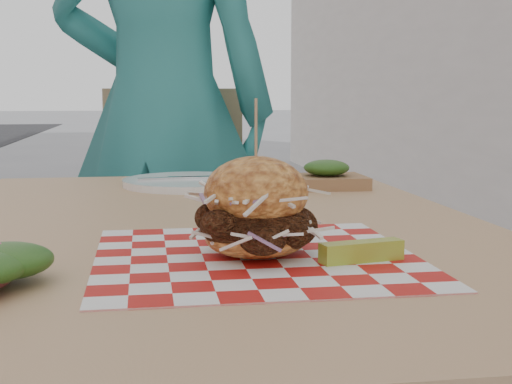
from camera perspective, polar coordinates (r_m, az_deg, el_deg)
The scene contains 8 objects.
diner at distance 2.05m, azimuth -7.53°, elevation 6.55°, with size 0.65×0.43×1.78m, color teal.
patio_table at distance 1.05m, azimuth -3.79°, elevation -6.59°, with size 0.80×1.20×0.75m.
patio_chair at distance 2.13m, azimuth -6.09°, elevation -2.52°, with size 0.47×0.47×0.95m.
paper_liner at distance 0.81m, azimuth 0.00°, elevation -5.19°, with size 0.36×0.36×0.00m, color red.
sandwich at distance 0.80m, azimuth 0.00°, elevation -1.69°, with size 0.16×0.16×0.18m.
pickle_spear at distance 0.79m, azimuth 8.44°, elevation -4.72°, with size 0.10×0.02×0.02m, color #A3AF33.
place_setting at distance 1.45m, azimuth -5.31°, elevation 0.80°, with size 0.27×0.27×0.02m.
kraft_tray at distance 1.41m, azimuth 5.65°, elevation 1.24°, with size 0.15×0.12×0.06m.
Camera 1 is at (-0.02, -0.74, 0.93)m, focal length 50.00 mm.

